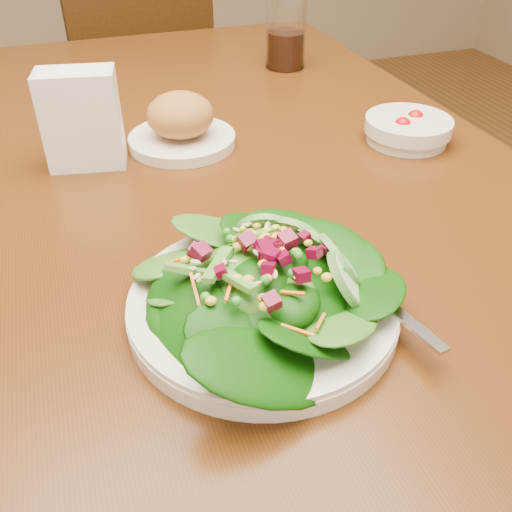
# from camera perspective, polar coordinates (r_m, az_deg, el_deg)

# --- Properties ---
(ground_plane) EXTENTS (5.00, 5.00, 0.00)m
(ground_plane) POSITION_cam_1_polar(r_m,az_deg,el_deg) (1.35, -3.41, -20.22)
(ground_plane) COLOR #925F2F
(dining_table) EXTENTS (0.90, 1.40, 0.75)m
(dining_table) POSITION_cam_1_polar(r_m,az_deg,el_deg) (0.89, -4.87, 3.64)
(dining_table) COLOR #4A230A
(dining_table) RESTS_ON ground_plane
(chair_far) EXTENTS (0.49, 0.49, 0.94)m
(chair_far) POSITION_cam_1_polar(r_m,az_deg,el_deg) (1.90, -11.74, 16.01)
(chair_far) COLOR #37200A
(chair_far) RESTS_ON ground_plane
(salad_plate) EXTENTS (0.27, 0.26, 0.08)m
(salad_plate) POSITION_cam_1_polar(r_m,az_deg,el_deg) (0.55, 1.61, -3.38)
(salad_plate) COLOR silver
(salad_plate) RESTS_ON dining_table
(bread_plate) EXTENTS (0.16, 0.16, 0.08)m
(bread_plate) POSITION_cam_1_polar(r_m,az_deg,el_deg) (0.88, -7.52, 12.89)
(bread_plate) COLOR silver
(bread_plate) RESTS_ON dining_table
(tomato_bowl) EXTENTS (0.13, 0.13, 0.04)m
(tomato_bowl) POSITION_cam_1_polar(r_m,az_deg,el_deg) (0.92, 14.92, 12.15)
(tomato_bowl) COLOR silver
(tomato_bowl) RESTS_ON dining_table
(drinking_glass) EXTENTS (0.08, 0.08, 0.14)m
(drinking_glass) POSITION_cam_1_polar(r_m,az_deg,el_deg) (1.22, 3.00, 21.04)
(drinking_glass) COLOR silver
(drinking_glass) RESTS_ON dining_table
(napkin_holder) EXTENTS (0.11, 0.08, 0.13)m
(napkin_holder) POSITION_cam_1_polar(r_m,az_deg,el_deg) (0.84, -17.07, 13.15)
(napkin_holder) COLOR white
(napkin_holder) RESTS_ON dining_table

